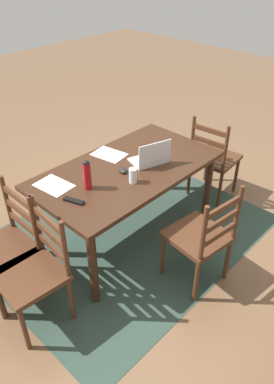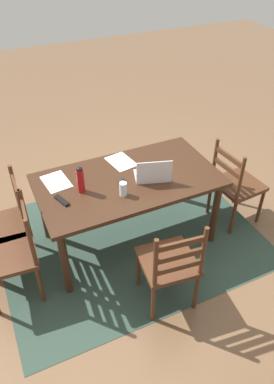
{
  "view_description": "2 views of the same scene",
  "coord_description": "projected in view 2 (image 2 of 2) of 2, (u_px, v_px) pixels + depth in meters",
  "views": [
    {
      "loc": [
        1.96,
        1.98,
        2.42
      ],
      "look_at": [
        -0.02,
        0.1,
        0.54
      ],
      "focal_mm": 34.6,
      "sensor_mm": 36.0,
      "label": 1
    },
    {
      "loc": [
        1.07,
        2.5,
        2.74
      ],
      "look_at": [
        -0.1,
        -0.02,
        0.56
      ],
      "focal_mm": 34.31,
      "sensor_mm": 36.0,
      "label": 2
    }
  ],
  "objects": [
    {
      "name": "drinking_glass",
      "position": [
        123.0,
        189.0,
        3.13
      ],
      "size": [
        0.07,
        0.07,
        0.13
      ],
      "primitive_type": "cylinder",
      "color": "silver",
      "rests_on": "dining_table"
    },
    {
      "name": "area_rug",
      "position": [
        129.0,
        237.0,
        3.82
      ],
      "size": [
        2.57,
        1.99,
        0.01
      ],
      "primitive_type": "cube",
      "color": "#2D4238",
      "rests_on": "ground"
    },
    {
      "name": "chair_right_far",
      "position": [
        14.0,
        253.0,
        3.04
      ],
      "size": [
        0.47,
        0.47,
        0.95
      ],
      "color": "#4C2B19",
      "rests_on": "ground"
    },
    {
      "name": "paper_stack_right",
      "position": [
        56.0,
        182.0,
        3.32
      ],
      "size": [
        0.24,
        0.32,
        0.0
      ],
      "primitive_type": "cube",
      "rotation": [
        0.0,
        0.0,
        0.11
      ],
      "color": "white",
      "rests_on": "dining_table"
    },
    {
      "name": "chair_far_head",
      "position": [
        170.0,
        264.0,
        2.95
      ],
      "size": [
        0.49,
        0.49,
        0.95
      ],
      "color": "#4C2B19",
      "rests_on": "ground"
    },
    {
      "name": "chair_left_far",
      "position": [
        235.0,
        185.0,
        3.78
      ],
      "size": [
        0.47,
        0.47,
        0.95
      ],
      "color": "#4C2B19",
      "rests_on": "ground"
    },
    {
      "name": "computer_mouse",
      "position": [
        122.0,
        181.0,
        3.3
      ],
      "size": [
        0.1,
        0.12,
        0.03
      ],
      "primitive_type": "ellipsoid",
      "rotation": [
        0.0,
        0.0,
        -0.43
      ],
      "color": "black",
      "rests_on": "dining_table"
    },
    {
      "name": "water_bottle",
      "position": [
        80.0,
        179.0,
        3.13
      ],
      "size": [
        0.06,
        0.06,
        0.25
      ],
      "color": "#A81419",
      "rests_on": "dining_table"
    },
    {
      "name": "tv_remote",
      "position": [
        62.0,
        201.0,
        3.09
      ],
      "size": [
        0.1,
        0.18,
        0.02
      ],
      "primitive_type": "cube",
      "rotation": [
        0.0,
        0.0,
        0.33
      ],
      "color": "black",
      "rests_on": "dining_table"
    },
    {
      "name": "ground_plane",
      "position": [
        129.0,
        238.0,
        3.83
      ],
      "size": [
        14.0,
        14.0,
        0.0
      ],
      "primitive_type": "plane",
      "color": "brown"
    },
    {
      "name": "laptop",
      "position": [
        153.0,
        174.0,
        3.31
      ],
      "size": [
        0.37,
        0.31,
        0.23
      ],
      "color": "silver",
      "rests_on": "dining_table"
    },
    {
      "name": "chair_right_near",
      "position": [
        6.0,
        226.0,
        3.3
      ],
      "size": [
        0.45,
        0.45,
        0.95
      ],
      "color": "#4C2B19",
      "rests_on": "ground"
    },
    {
      "name": "paper_stack_left",
      "position": [
        121.0,
        162.0,
        3.57
      ],
      "size": [
        0.26,
        0.33,
        0.0
      ],
      "primitive_type": "cube",
      "rotation": [
        0.0,
        0.0,
        0.17
      ],
      "color": "white",
      "rests_on": "dining_table"
    },
    {
      "name": "dining_table",
      "position": [
        128.0,
        187.0,
        3.41
      ],
      "size": [
        1.67,
        0.92,
        0.76
      ],
      "color": "#382114",
      "rests_on": "ground"
    }
  ]
}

